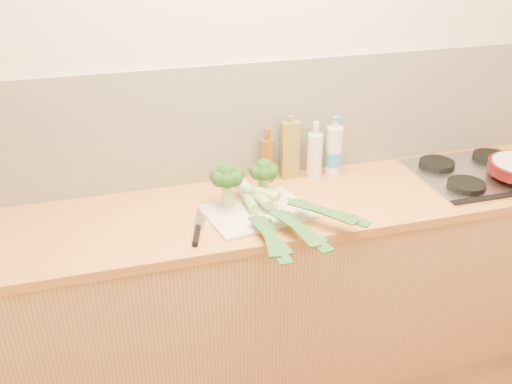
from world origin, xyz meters
TOP-DOWN VIEW (x-y plane):
  - room_shell at (0.00, 1.49)m, footprint 3.50×3.50m
  - counter at (0.00, 1.20)m, footprint 3.20×0.62m
  - gas_hob at (1.02, 1.20)m, footprint 0.58×0.50m
  - chopping_board at (-0.09, 1.14)m, footprint 0.46×0.37m
  - broccoli_left at (-0.19, 1.21)m, footprint 0.14×0.14m
  - broccoli_right at (-0.03, 1.25)m, footprint 0.13×0.13m
  - leek_front at (-0.11, 1.09)m, footprint 0.10×0.65m
  - leek_mid at (-0.04, 1.08)m, footprint 0.21×0.63m
  - leek_back at (0.01, 1.10)m, footprint 0.44×0.51m
  - chefs_knife at (-0.35, 1.05)m, footprint 0.12×0.32m
  - oil_tin at (0.15, 1.43)m, footprint 0.08×0.05m
  - glass_bottle at (0.26, 1.39)m, footprint 0.07×0.07m
  - amber_bottle at (0.04, 1.42)m, footprint 0.06×0.06m
  - water_bottle at (0.36, 1.40)m, footprint 0.08×0.08m

SIDE VIEW (x-z plane):
  - counter at x=0.00m, z-range 0.00..0.90m
  - chopping_board at x=-0.09m, z-range 0.90..0.91m
  - chefs_knife at x=-0.35m, z-range 0.90..0.92m
  - gas_hob at x=1.02m, z-range 0.89..0.93m
  - leek_front at x=-0.11m, z-range 0.91..0.96m
  - leek_mid at x=-0.04m, z-range 0.93..0.97m
  - leek_back at x=0.01m, z-range 0.95..0.99m
  - amber_bottle at x=0.04m, z-range 0.88..1.14m
  - water_bottle at x=0.36m, z-range 0.88..1.14m
  - glass_bottle at x=0.26m, z-range 0.88..1.15m
  - broccoli_right at x=-0.03m, z-range 0.95..1.12m
  - oil_tin at x=0.15m, z-range 0.89..1.19m
  - broccoli_left at x=-0.19m, z-range 0.95..1.15m
  - room_shell at x=0.00m, z-range -0.58..2.92m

